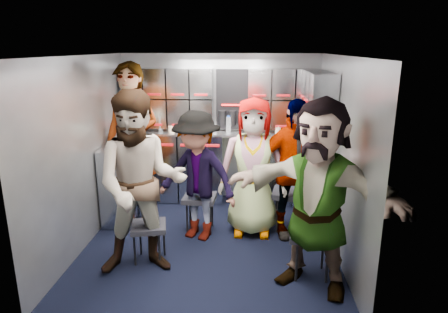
# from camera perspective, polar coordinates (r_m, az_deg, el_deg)

# --- Properties ---
(floor) EXTENTS (3.00, 3.00, 0.00)m
(floor) POSITION_cam_1_polar(r_m,az_deg,el_deg) (4.74, -1.96, -12.07)
(floor) COLOR black
(floor) RESTS_ON ground
(wall_back) EXTENTS (2.80, 0.04, 2.10)m
(wall_back) POSITION_cam_1_polar(r_m,az_deg,el_deg) (5.81, -0.54, 4.14)
(wall_back) COLOR gray
(wall_back) RESTS_ON ground
(wall_left) EXTENTS (0.04, 3.00, 2.10)m
(wall_left) POSITION_cam_1_polar(r_m,az_deg,el_deg) (4.71, -19.26, 0.56)
(wall_left) COLOR gray
(wall_left) RESTS_ON ground
(wall_right) EXTENTS (0.04, 3.00, 2.10)m
(wall_right) POSITION_cam_1_polar(r_m,az_deg,el_deg) (4.44, 16.20, -0.07)
(wall_right) COLOR gray
(wall_right) RESTS_ON ground
(ceiling) EXTENTS (2.80, 3.00, 0.02)m
(ceiling) POSITION_cam_1_polar(r_m,az_deg,el_deg) (4.21, -2.22, 14.20)
(ceiling) COLOR silver
(ceiling) RESTS_ON wall_back
(cart_bank_back) EXTENTS (2.68, 0.38, 0.99)m
(cart_bank_back) POSITION_cam_1_polar(r_m,az_deg,el_deg) (5.75, -0.69, -1.71)
(cart_bank_back) COLOR #959BA4
(cart_bank_back) RESTS_ON ground
(cart_bank_left) EXTENTS (0.38, 0.76, 0.99)m
(cart_bank_left) POSITION_cam_1_polar(r_m,az_deg,el_deg) (5.30, -14.31, -3.72)
(cart_bank_left) COLOR #959BA4
(cart_bank_left) RESTS_ON ground
(counter) EXTENTS (2.68, 0.42, 0.03)m
(counter) POSITION_cam_1_polar(r_m,az_deg,el_deg) (5.62, -0.71, 3.37)
(counter) COLOR silver
(counter) RESTS_ON cart_bank_back
(locker_bank_back) EXTENTS (2.68, 0.28, 0.82)m
(locker_bank_back) POSITION_cam_1_polar(r_m,az_deg,el_deg) (5.59, -0.67, 8.26)
(locker_bank_back) COLOR #959BA4
(locker_bank_back) RESTS_ON wall_back
(locker_bank_right) EXTENTS (0.28, 1.00, 0.82)m
(locker_bank_right) POSITION_cam_1_polar(r_m,az_deg,el_deg) (5.00, 13.25, 6.98)
(locker_bank_right) COLOR #959BA4
(locker_bank_right) RESTS_ON wall_right
(right_cabinet) EXTENTS (0.28, 1.20, 1.00)m
(right_cabinet) POSITION_cam_1_polar(r_m,az_deg,el_deg) (5.14, 12.75, -4.17)
(right_cabinet) COLOR #959BA4
(right_cabinet) RESTS_ON ground
(coffee_niche) EXTENTS (0.46, 0.16, 0.84)m
(coffee_niche) POSITION_cam_1_polar(r_m,az_deg,el_deg) (5.65, 1.22, 8.11)
(coffee_niche) COLOR black
(coffee_niche) RESTS_ON wall_back
(red_latch_strip) EXTENTS (2.60, 0.02, 0.03)m
(red_latch_strip) POSITION_cam_1_polar(r_m,az_deg,el_deg) (5.45, -0.87, 1.54)
(red_latch_strip) COLOR #B30E14
(red_latch_strip) RESTS_ON cart_bank_back
(jump_seat_near_left) EXTENTS (0.41, 0.40, 0.42)m
(jump_seat_near_left) POSITION_cam_1_polar(r_m,az_deg,el_deg) (4.28, -10.69, -10.06)
(jump_seat_near_left) COLOR black
(jump_seat_near_left) RESTS_ON ground
(jump_seat_mid_left) EXTENTS (0.40, 0.38, 0.45)m
(jump_seat_mid_left) POSITION_cam_1_polar(r_m,az_deg,el_deg) (4.87, -3.50, -6.18)
(jump_seat_mid_left) COLOR black
(jump_seat_mid_left) RESTS_ON ground
(jump_seat_center) EXTENTS (0.41, 0.39, 0.45)m
(jump_seat_center) POSITION_cam_1_polar(r_m,az_deg,el_deg) (5.00, 4.06, -5.63)
(jump_seat_center) COLOR black
(jump_seat_center) RESTS_ON ground
(jump_seat_mid_right) EXTENTS (0.47, 0.46, 0.49)m
(jump_seat_mid_right) POSITION_cam_1_polar(r_m,az_deg,el_deg) (4.97, 9.38, -5.49)
(jump_seat_mid_right) COLOR black
(jump_seat_mid_right) RESTS_ON ground
(jump_seat_near_right) EXTENTS (0.45, 0.43, 0.46)m
(jump_seat_near_right) POSITION_cam_1_polar(r_m,az_deg,el_deg) (4.03, 12.37, -11.20)
(jump_seat_near_right) COLOR black
(jump_seat_near_right) RESTS_ON ground
(attendant_standing) EXTENTS (0.85, 0.68, 2.02)m
(attendant_standing) POSITION_cam_1_polar(r_m,az_deg,el_deg) (5.18, -12.97, 1.90)
(attendant_standing) COLOR black
(attendant_standing) RESTS_ON ground
(attendant_arc_a) EXTENTS (1.01, 0.86, 1.82)m
(attendant_arc_a) POSITION_cam_1_polar(r_m,az_deg,el_deg) (3.91, -11.74, -3.99)
(attendant_arc_a) COLOR black
(attendant_arc_a) RESTS_ON ground
(attendant_arc_b) EXTENTS (1.11, 0.88, 1.51)m
(attendant_arc_b) POSITION_cam_1_polar(r_m,az_deg,el_deg) (4.58, -3.86, -2.85)
(attendant_arc_b) COLOR black
(attendant_arc_b) RESTS_ON ground
(attendant_arc_c) EXTENTS (0.82, 0.55, 1.64)m
(attendant_arc_c) POSITION_cam_1_polar(r_m,az_deg,el_deg) (4.69, 4.16, -1.58)
(attendant_arc_c) COLOR black
(attendant_arc_c) RESTS_ON ground
(attendant_arc_d) EXTENTS (1.02, 0.59, 1.64)m
(attendant_arc_d) POSITION_cam_1_polar(r_m,az_deg,el_deg) (4.68, 9.78, -1.83)
(attendant_arc_d) COLOR black
(attendant_arc_d) RESTS_ON ground
(attendant_arc_e) EXTENTS (1.71, 1.26, 1.79)m
(attendant_arc_e) POSITION_cam_1_polar(r_m,az_deg,el_deg) (3.67, 13.19, -5.64)
(attendant_arc_e) COLOR black
(attendant_arc_e) RESTS_ON ground
(bottle_left) EXTENTS (0.07, 0.07, 0.26)m
(bottle_left) POSITION_cam_1_polar(r_m,az_deg,el_deg) (5.66, -9.09, 4.78)
(bottle_left) COLOR white
(bottle_left) RESTS_ON counter
(bottle_mid) EXTENTS (0.07, 0.07, 0.22)m
(bottle_mid) POSITION_cam_1_polar(r_m,az_deg,el_deg) (5.53, 0.65, 4.51)
(bottle_mid) COLOR white
(bottle_mid) RESTS_ON counter
(bottle_right) EXTENTS (0.07, 0.07, 0.24)m
(bottle_right) POSITION_cam_1_polar(r_m,az_deg,el_deg) (5.56, 10.79, 4.38)
(bottle_right) COLOR white
(bottle_right) RESTS_ON counter
(cup_left) EXTENTS (0.09, 0.09, 0.09)m
(cup_left) POSITION_cam_1_polar(r_m,az_deg,el_deg) (5.64, -7.52, 3.92)
(cup_left) COLOR #CCB490
(cup_left) RESTS_ON counter
(cup_right) EXTENTS (0.08, 0.08, 0.11)m
(cup_right) POSITION_cam_1_polar(r_m,az_deg,el_deg) (5.54, 7.74, 3.78)
(cup_right) COLOR #CCB490
(cup_right) RESTS_ON counter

